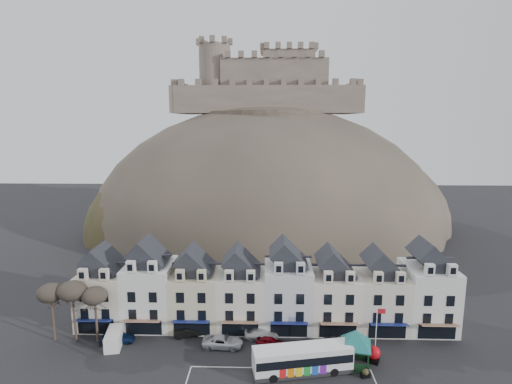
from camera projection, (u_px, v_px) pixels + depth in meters
townhouse_terrace at (266, 290)px, 58.85m from camera, size 54.40×9.35×11.80m
castle_hill at (270, 229)px, 111.88m from camera, size 100.00×76.00×68.00m
castle at (268, 84)px, 111.77m from camera, size 50.20×22.20×22.00m
tree_left_far at (51, 293)px, 54.00m from camera, size 3.61×3.61×8.24m
tree_left_mid at (72, 291)px, 53.86m from camera, size 3.78×3.78×8.64m
tree_left_near at (95, 296)px, 53.89m from camera, size 3.43×3.43×7.84m
bus at (302, 358)px, 47.78m from camera, size 12.24×4.96×3.37m
bus_shelter at (356, 338)px, 48.86m from camera, size 7.31×7.31×4.75m
red_buoy at (374, 354)px, 50.10m from camera, size 1.86×1.86×2.08m
flagpole at (377, 330)px, 49.80m from camera, size 1.05×0.16×7.26m
white_van at (114, 338)px, 53.80m from camera, size 2.73×4.77×2.05m
planter_west at (365, 373)px, 47.08m from camera, size 1.20×0.81×1.09m
planter_east at (373, 357)px, 50.46m from camera, size 1.07×0.77×0.96m
car_navy at (119, 337)px, 54.65m from camera, size 4.37×1.82×1.48m
car_black at (188, 332)px, 56.06m from camera, size 4.13×2.51×1.28m
car_silver at (223, 342)px, 53.44m from camera, size 5.41×2.74×1.49m
car_white at (262, 334)px, 55.41m from camera, size 4.79×2.16×1.36m
car_maroon at (270, 342)px, 53.61m from camera, size 3.96×2.38×1.26m
car_charcoal at (339, 344)px, 53.01m from camera, size 4.61×2.97×1.43m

